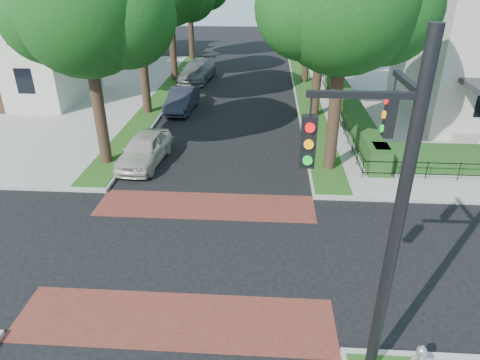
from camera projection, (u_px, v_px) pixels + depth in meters
name	position (u px, v px, depth m)	size (l,w,h in m)	color
ground	(193.00, 252.00, 14.91)	(120.00, 120.00, 0.00)	black
crosswalk_far	(206.00, 206.00, 17.75)	(9.00, 2.20, 0.01)	maroon
crosswalk_near	(175.00, 320.00, 12.06)	(9.00, 2.20, 0.01)	maroon
grass_strip_ne	(308.00, 98.00, 31.52)	(1.60, 29.80, 0.02)	#1B4814
grass_strip_nw	(163.00, 95.00, 32.14)	(1.60, 29.80, 0.02)	#1B4814
tree_right_near	(348.00, 1.00, 17.57)	(7.75, 6.67, 10.66)	black
tree_left_near	(88.00, 8.00, 18.36)	(7.50, 6.45, 10.20)	black
hedge_main_road	(349.00, 107.00, 27.47)	(1.00, 18.00, 1.20)	#204217
fence_main_road	(336.00, 109.00, 27.58)	(0.06, 18.00, 0.90)	black
house_left_near	(10.00, 27.00, 29.54)	(10.00, 9.00, 10.14)	beige
house_left_far	(87.00, 8.00, 42.00)	(10.00, 9.00, 10.14)	beige
traffic_signal	(387.00, 203.00, 8.57)	(2.17, 2.00, 8.00)	black
parked_car_front	(144.00, 149.00, 21.18)	(1.80, 4.48, 1.53)	beige
parked_car_middle	(182.00, 100.00, 28.90)	(1.58, 4.53, 1.49)	#1F202E
parked_car_rear	(197.00, 71.00, 36.33)	(2.32, 5.70, 1.65)	slate
fire_hydrant	(420.00, 359.00, 10.20)	(0.43, 0.43, 0.84)	#9E9EA0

